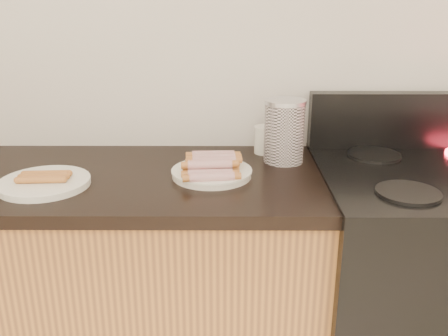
{
  "coord_description": "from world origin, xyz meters",
  "views": [
    {
      "loc": [
        0.1,
        0.21,
        1.45
      ],
      "look_at": [
        0.09,
        1.62,
        0.95
      ],
      "focal_mm": 40.0,
      "sensor_mm": 36.0,
      "label": 1
    }
  ],
  "objects_px": {
    "stove": "(424,298)",
    "side_plate": "(45,183)",
    "main_plate": "(212,174)",
    "mug": "(265,140)",
    "canister": "(284,131)"
  },
  "relations": [
    {
      "from": "stove",
      "to": "side_plate",
      "type": "height_order",
      "value": "side_plate"
    },
    {
      "from": "side_plate",
      "to": "canister",
      "type": "relative_size",
      "value": 1.26
    },
    {
      "from": "main_plate",
      "to": "mug",
      "type": "xyz_separation_m",
      "value": [
        0.18,
        0.24,
        0.04
      ]
    },
    {
      "from": "main_plate",
      "to": "side_plate",
      "type": "bearing_deg",
      "value": -170.33
    },
    {
      "from": "canister",
      "to": "stove",
      "type": "bearing_deg",
      "value": -16.97
    },
    {
      "from": "side_plate",
      "to": "mug",
      "type": "xyz_separation_m",
      "value": [
        0.68,
        0.33,
        0.04
      ]
    },
    {
      "from": "main_plate",
      "to": "mug",
      "type": "height_order",
      "value": "mug"
    },
    {
      "from": "canister",
      "to": "mug",
      "type": "xyz_separation_m",
      "value": [
        -0.06,
        0.09,
        -0.06
      ]
    },
    {
      "from": "stove",
      "to": "main_plate",
      "type": "relative_size",
      "value": 3.67
    },
    {
      "from": "stove",
      "to": "main_plate",
      "type": "distance_m",
      "value": 0.85
    },
    {
      "from": "side_plate",
      "to": "canister",
      "type": "xyz_separation_m",
      "value": [
        0.74,
        0.23,
        0.1
      ]
    },
    {
      "from": "main_plate",
      "to": "mug",
      "type": "distance_m",
      "value": 0.31
    },
    {
      "from": "mug",
      "to": "side_plate",
      "type": "bearing_deg",
      "value": -154.41
    },
    {
      "from": "side_plate",
      "to": "mug",
      "type": "height_order",
      "value": "mug"
    },
    {
      "from": "main_plate",
      "to": "mug",
      "type": "bearing_deg",
      "value": 52.65
    }
  ]
}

